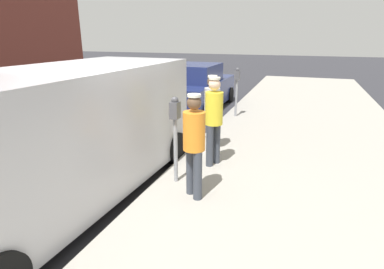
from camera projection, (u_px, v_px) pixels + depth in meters
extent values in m
plane|color=#2D2D33|center=(104.00, 183.00, 5.81)|extent=(80.00, 80.00, 0.00)
cube|color=#9E998E|center=(303.00, 215.00, 4.65)|extent=(5.00, 32.00, 0.15)
cylinder|color=gray|center=(176.00, 151.00, 5.38)|extent=(0.07, 0.07, 1.15)
cube|color=#4C4C51|center=(175.00, 110.00, 5.17)|extent=(0.14, 0.18, 0.28)
sphere|color=#47474C|center=(175.00, 100.00, 5.11)|extent=(0.12, 0.12, 0.12)
cylinder|color=gray|center=(236.00, 98.00, 9.80)|extent=(0.07, 0.07, 1.15)
cube|color=#4C4C51|center=(237.00, 75.00, 9.58)|extent=(0.14, 0.18, 0.28)
sphere|color=#47474C|center=(237.00, 70.00, 9.53)|extent=(0.12, 0.12, 0.12)
cylinder|color=beige|center=(213.00, 131.00, 7.05)|extent=(0.14, 0.14, 0.80)
cylinder|color=beige|center=(210.00, 134.00, 6.86)|extent=(0.14, 0.14, 0.80)
cylinder|color=#B7B7B7|center=(212.00, 102.00, 6.74)|extent=(0.34, 0.34, 0.60)
sphere|color=brown|center=(212.00, 82.00, 6.61)|extent=(0.22, 0.22, 0.22)
cylinder|color=silver|center=(213.00, 76.00, 6.57)|extent=(0.21, 0.21, 0.04)
cylinder|color=#383D47|center=(198.00, 176.00, 4.84)|extent=(0.14, 0.14, 0.80)
cylinder|color=#383D47|center=(190.00, 171.00, 5.02)|extent=(0.14, 0.14, 0.80)
cylinder|color=orange|center=(194.00, 131.00, 4.72)|extent=(0.34, 0.34, 0.60)
sphere|color=brown|center=(194.00, 103.00, 4.58)|extent=(0.22, 0.22, 0.22)
cylinder|color=silver|center=(194.00, 95.00, 4.55)|extent=(0.20, 0.20, 0.04)
cylinder|color=#383D47|center=(217.00, 143.00, 6.23)|extent=(0.14, 0.14, 0.83)
cylinder|color=#383D47|center=(210.00, 146.00, 6.08)|extent=(0.14, 0.14, 0.83)
cylinder|color=yellow|center=(214.00, 108.00, 5.93)|extent=(0.34, 0.34, 0.63)
sphere|color=beige|center=(215.00, 84.00, 5.79)|extent=(0.23, 0.23, 0.23)
cylinder|color=silver|center=(215.00, 78.00, 5.76)|extent=(0.21, 0.21, 0.04)
cube|color=#BCBCC1|center=(64.00, 133.00, 4.89)|extent=(2.18, 5.27, 1.96)
cube|color=black|center=(142.00, 85.00, 6.94)|extent=(1.84, 0.14, 0.88)
cylinder|color=black|center=(101.00, 138.00, 7.29)|extent=(0.24, 0.69, 0.68)
cylinder|color=black|center=(175.00, 148.00, 6.62)|extent=(0.24, 0.69, 0.68)
cube|color=navy|center=(196.00, 93.00, 11.41)|extent=(1.86, 4.42, 0.89)
cube|color=navy|center=(194.00, 73.00, 10.99)|extent=(1.62, 1.99, 0.60)
cylinder|color=black|center=(190.00, 92.00, 13.27)|extent=(0.23, 0.60, 0.60)
cylinder|color=black|center=(229.00, 95.00, 12.70)|extent=(0.23, 0.60, 0.60)
cylinder|color=black|center=(155.00, 109.00, 10.32)|extent=(0.23, 0.60, 0.60)
cylinder|color=black|center=(204.00, 113.00, 9.75)|extent=(0.23, 0.60, 0.60)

